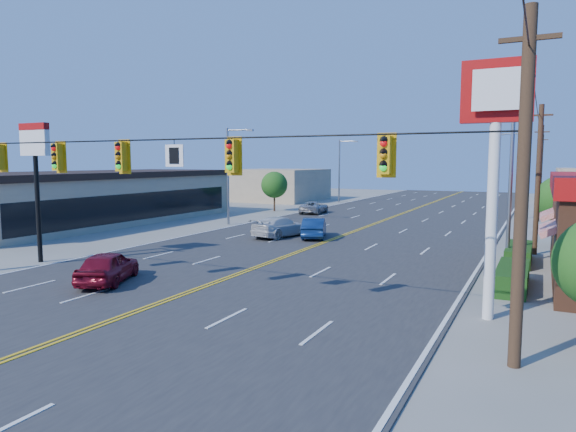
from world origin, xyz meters
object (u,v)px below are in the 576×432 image
at_px(signal_span, 145,172).
at_px(car_silver, 314,208).
at_px(pizza_hut_sign, 36,163).
at_px(car_blue, 314,229).
at_px(car_white, 280,228).
at_px(car_magenta, 108,268).
at_px(kfc_pylon, 495,137).

height_order(signal_span, car_silver, signal_span).
relative_size(pizza_hut_sign, car_silver, 1.55).
distance_m(car_blue, car_silver, 16.62).
distance_m(car_blue, car_white, 2.40).
bearing_deg(signal_span, car_blue, 94.09).
bearing_deg(car_magenta, kfc_pylon, 163.30).
xyz_separation_m(kfc_pylon, pizza_hut_sign, (-22.00, 0.00, -0.86)).
relative_size(pizza_hut_sign, car_white, 1.43).
relative_size(car_magenta, car_white, 0.85).
bearing_deg(car_blue, signal_span, 74.63).
distance_m(kfc_pylon, car_silver, 35.23).
relative_size(signal_span, car_white, 5.07).
bearing_deg(car_blue, car_white, -5.37).
height_order(car_magenta, car_white, car_white).
relative_size(pizza_hut_sign, car_blue, 1.65).
bearing_deg(car_blue, kfc_pylon, 112.26).
bearing_deg(car_silver, pizza_hut_sign, 78.08).
xyz_separation_m(signal_span, car_silver, (-7.92, 33.14, -4.27)).
relative_size(kfc_pylon, car_silver, 1.93).
xyz_separation_m(kfc_pylon, car_magenta, (-15.14, -2.00, -5.35)).
distance_m(signal_span, kfc_pylon, 11.87).
distance_m(kfc_pylon, car_magenta, 16.18).
height_order(pizza_hut_sign, car_magenta, pizza_hut_sign).
relative_size(signal_span, car_magenta, 5.99).
distance_m(signal_span, car_blue, 18.44).
xyz_separation_m(kfc_pylon, car_blue, (-12.40, 13.91, -5.36)).
bearing_deg(car_white, signal_span, 112.20).
bearing_deg(car_magenta, car_blue, -124.00).
height_order(signal_span, car_white, signal_span).
bearing_deg(kfc_pylon, car_silver, 123.16).
distance_m(kfc_pylon, pizza_hut_sign, 22.02).
relative_size(car_magenta, car_blue, 0.98).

